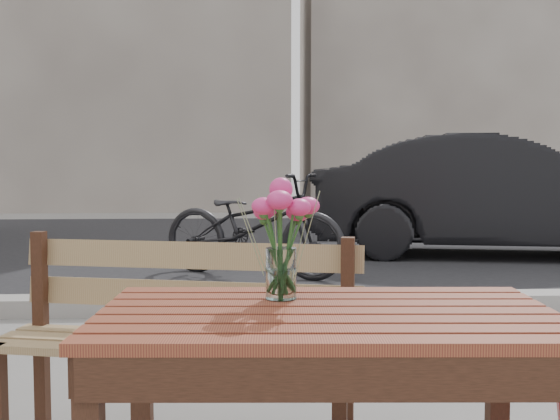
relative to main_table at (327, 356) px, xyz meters
name	(u,v)px	position (x,y,z in m)	size (l,w,h in m)	color
street	(242,264)	(-0.21, 5.17, -0.54)	(30.00, 8.12, 0.12)	black
backdrop_buildings	(249,49)	(-0.04, 14.50, 3.04)	(15.50, 4.00, 8.00)	gray
main_table	(327,356)	(0.00, 0.00, 0.00)	(1.13, 0.70, 0.68)	maroon
main_bench	(182,318)	(-0.42, 0.81, -0.09)	(1.33, 0.65, 0.79)	#9B7B50
main_vase	(281,224)	(-0.10, 0.15, 0.31)	(0.17, 0.17, 0.32)	white
parked_car	(495,196)	(2.57, 5.91, 0.10)	(1.40, 4.02, 1.33)	black
bicycle	(253,225)	(-0.11, 4.64, -0.10)	(0.62, 1.78, 0.94)	black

